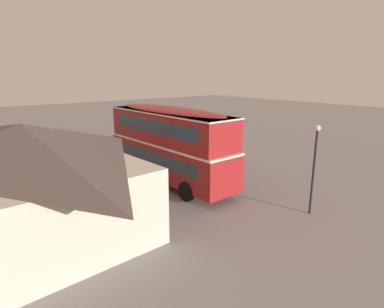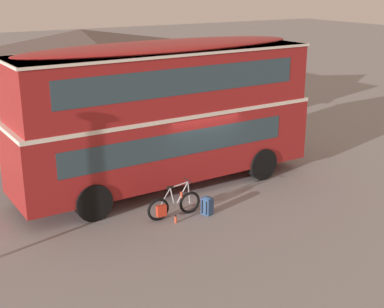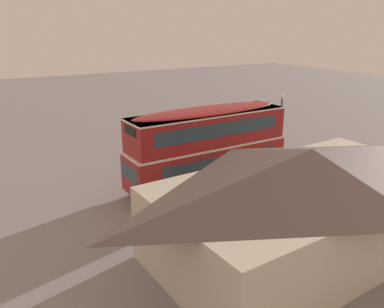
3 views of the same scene
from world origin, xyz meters
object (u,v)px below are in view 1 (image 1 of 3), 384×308
Objects in this scene: double_decker_bus at (169,142)px; water_bottle_red_squeeze at (212,177)px; street_lamp at (315,160)px; touring_bicycle at (207,174)px; backpack_on_ground at (202,170)px.

water_bottle_red_squeeze is (-1.16, -2.65, -2.54)m from double_decker_bus.
double_decker_bus reaches higher than street_lamp.
water_bottle_red_squeeze is at bearing -113.69° from double_decker_bus.
double_decker_bus reaches higher than touring_bicycle.
water_bottle_red_squeeze is (-1.08, -0.04, -0.19)m from backpack_on_ground.
touring_bicycle is 7.73× the size of water_bottle_red_squeeze.
street_lamp reaches higher than water_bottle_red_squeeze.
street_lamp is at bearing -176.64° from touring_bicycle.
double_decker_bus is 17.94× the size of backpack_on_ground.
touring_bicycle is at bearing -114.75° from double_decker_bus.
street_lamp is (-8.24, -2.71, 0.11)m from double_decker_bus.
double_decker_bus is 3.52m from backpack_on_ground.
water_bottle_red_squeeze is 7.56m from street_lamp.
double_decker_bus is 3.39m from touring_bicycle.
street_lamp is (-8.16, -0.10, 2.47)m from backpack_on_ground.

